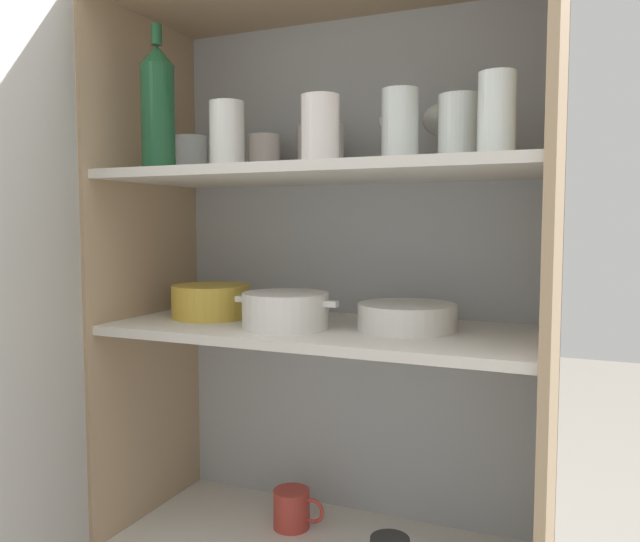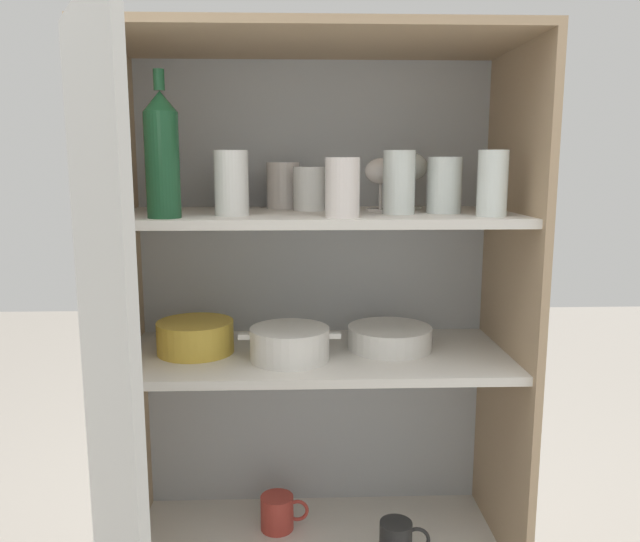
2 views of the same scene
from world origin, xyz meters
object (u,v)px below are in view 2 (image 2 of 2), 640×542
at_px(mixing_bowl_large, 195,335).
at_px(coffee_mug_primary, 278,512).
at_px(wine_bottle, 162,154).
at_px(casserole_dish, 290,344).
at_px(plate_stack_white, 390,338).

height_order(mixing_bowl_large, coffee_mug_primary, mixing_bowl_large).
bearing_deg(coffee_mug_primary, wine_bottle, -139.81).
relative_size(wine_bottle, casserole_dish, 1.26).
height_order(plate_stack_white, coffee_mug_primary, plate_stack_white).
relative_size(wine_bottle, plate_stack_white, 1.45).
height_order(plate_stack_white, mixing_bowl_large, mixing_bowl_large).
distance_m(plate_stack_white, casserole_dish, 0.25).
bearing_deg(wine_bottle, casserole_dish, 17.74).
bearing_deg(coffee_mug_primary, casserole_dish, -71.12).
bearing_deg(mixing_bowl_large, casserole_dish, -15.53).
distance_m(wine_bottle, plate_stack_white, 0.67).
bearing_deg(mixing_bowl_large, coffee_mug_primary, 12.29).
distance_m(wine_bottle, casserole_dish, 0.50).
relative_size(plate_stack_white, coffee_mug_primary, 1.64).
distance_m(casserole_dish, coffee_mug_primary, 0.49).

